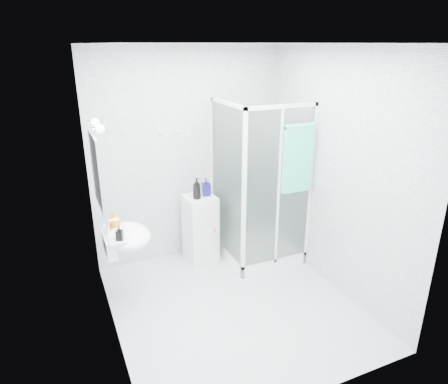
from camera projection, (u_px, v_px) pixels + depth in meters
name	position (u px, v px, depth m)	size (l,w,h in m)	color
room	(234.00, 190.00, 3.78)	(2.40, 2.60, 2.60)	silver
shower_enclosure	(256.00, 227.00, 4.98)	(0.90, 0.95, 2.00)	white
wall_basin	(125.00, 237.00, 3.96)	(0.46, 0.56, 0.35)	white
mirror	(96.00, 172.00, 3.64)	(0.02, 0.60, 0.70)	white
vanity_lights	(97.00, 126.00, 3.51)	(0.10, 0.40, 0.08)	silver
wall_hooks	(169.00, 133.00, 4.65)	(0.23, 0.06, 0.03)	silver
storage_cabinet	(200.00, 229.00, 4.97)	(0.38, 0.40, 0.87)	silver
hand_towel	(298.00, 157.00, 4.41)	(0.37, 0.05, 0.78)	#35C9AA
shampoo_bottle_a	(197.00, 188.00, 4.71)	(0.10, 0.10, 0.26)	black
shampoo_bottle_b	(206.00, 187.00, 4.82)	(0.10, 0.10, 0.22)	#110E54
soap_dispenser_orange	(114.00, 220.00, 3.98)	(0.14, 0.14, 0.18)	orange
soap_dispenser_black	(119.00, 233.00, 3.73)	(0.06, 0.07, 0.14)	black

